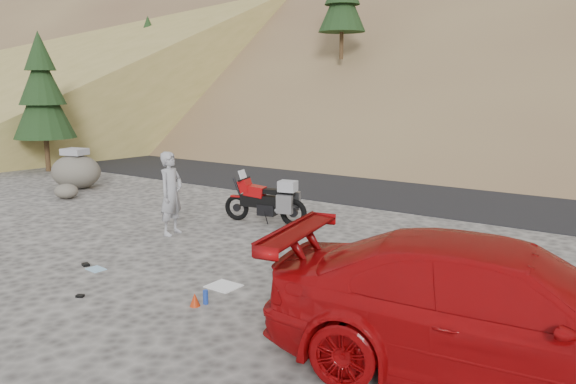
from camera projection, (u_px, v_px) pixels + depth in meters
name	position (u px, v px, depth m)	size (l,w,h in m)	color
ground	(170.00, 249.00, 11.04)	(140.00, 140.00, 0.00)	#44413E
road	(372.00, 183.00, 18.34)	(120.00, 7.00, 0.05)	black
conifer_verge	(42.00, 92.00, 20.22)	(2.20, 2.20, 5.04)	#362513
motorcycle	(269.00, 201.00, 12.95)	(2.06, 0.85, 1.24)	black
man	(173.00, 234.00, 12.14)	(0.65, 0.43, 1.79)	#98989D
red_car	(498.00, 378.00, 6.22)	(2.13, 5.25, 1.52)	#97080A
boulder	(76.00, 171.00, 17.29)	(1.61, 1.37, 1.23)	#535047
small_rock	(66.00, 191.00, 15.83)	(0.77, 0.70, 0.42)	#535047
gear_white_cloth	(224.00, 286.00, 9.00)	(0.49, 0.44, 0.02)	white
gear_bottle	(206.00, 297.00, 8.28)	(0.08, 0.08, 0.21)	#1A3AA1
gear_funnel	(195.00, 300.00, 8.20)	(0.16, 0.16, 0.20)	#B72E0C
gear_glove_a	(86.00, 265.00, 10.03)	(0.15, 0.11, 0.04)	black
gear_glove_b	(80.00, 296.00, 8.56)	(0.11, 0.08, 0.04)	black
gear_blue_cloth	(96.00, 269.00, 9.83)	(0.33, 0.24, 0.01)	#8DBADA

